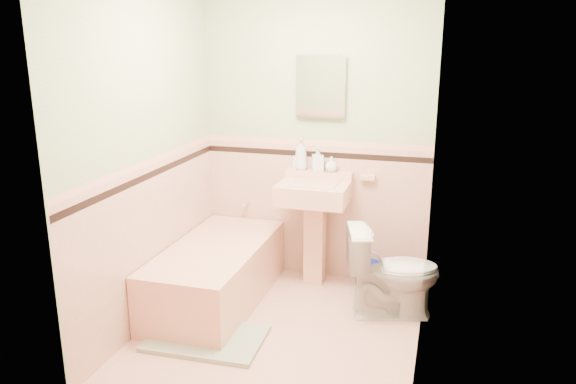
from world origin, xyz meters
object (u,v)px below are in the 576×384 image
(soap_bottle_right, at_px, (331,164))
(bucket, at_px, (367,275))
(soap_bottle_left, at_px, (301,154))
(shoe, at_px, (212,334))
(sink, at_px, (313,235))
(toilet, at_px, (393,272))
(soap_bottle_mid, at_px, (318,159))
(bathtub, at_px, (217,275))
(medicine_cabinet, at_px, (321,87))

(soap_bottle_right, bearing_deg, bucket, -16.66)
(soap_bottle_left, bearing_deg, shoe, -102.94)
(sink, height_order, toilet, sink)
(soap_bottle_left, height_order, soap_bottle_mid, soap_bottle_left)
(soap_bottle_mid, relative_size, toilet, 0.29)
(bathtub, bearing_deg, soap_bottle_mid, 46.70)
(sink, xyz_separation_m, soap_bottle_left, (-0.16, 0.18, 0.66))
(bathtub, xyz_separation_m, medicine_cabinet, (0.68, 0.74, 1.47))
(toilet, bearing_deg, soap_bottle_mid, 37.54)
(medicine_cabinet, height_order, soap_bottle_right, medicine_cabinet)
(medicine_cabinet, xyz_separation_m, soap_bottle_left, (-0.16, -0.03, -0.58))
(soap_bottle_mid, bearing_deg, shoe, -109.00)
(bathtub, bearing_deg, medicine_cabinet, 47.42)
(soap_bottle_mid, bearing_deg, toilet, -36.59)
(soap_bottle_left, bearing_deg, soap_bottle_mid, 0.00)
(medicine_cabinet, relative_size, soap_bottle_mid, 2.36)
(soap_bottle_mid, relative_size, bucket, 0.92)
(bathtub, xyz_separation_m, soap_bottle_right, (0.79, 0.71, 0.82))
(soap_bottle_left, height_order, soap_bottle_right, soap_bottle_left)
(shoe, bearing_deg, sink, 70.05)
(soap_bottle_mid, xyz_separation_m, soap_bottle_right, (0.12, 0.00, -0.04))
(bathtub, height_order, toilet, toilet)
(sink, bearing_deg, toilet, -26.73)
(soap_bottle_left, relative_size, soap_bottle_mid, 1.33)
(sink, height_order, soap_bottle_right, soap_bottle_right)
(medicine_cabinet, height_order, toilet, medicine_cabinet)
(bucket, bearing_deg, soap_bottle_right, 163.34)
(soap_bottle_left, distance_m, toilet, 1.29)
(bathtub, relative_size, shoe, 11.30)
(soap_bottle_right, xyz_separation_m, shoe, (-0.57, -1.31, -0.99))
(medicine_cabinet, relative_size, toilet, 0.68)
(medicine_cabinet, xyz_separation_m, shoe, (-0.46, -1.34, -1.64))
(medicine_cabinet, relative_size, soap_bottle_right, 3.69)
(soap_bottle_left, xyz_separation_m, soap_bottle_mid, (0.15, 0.00, -0.03))
(soap_bottle_mid, height_order, bucket, soap_bottle_mid)
(soap_bottle_right, xyz_separation_m, toilet, (0.61, -0.54, -0.69))
(bathtub, distance_m, bucket, 1.30)
(soap_bottle_right, bearing_deg, shoe, -113.53)
(sink, relative_size, bucket, 4.09)
(soap_bottle_mid, distance_m, soap_bottle_right, 0.13)
(sink, distance_m, toilet, 0.81)
(sink, height_order, shoe, sink)
(sink, xyz_separation_m, shoe, (-0.46, -1.13, -0.40))
(sink, xyz_separation_m, medicine_cabinet, (0.00, 0.21, 1.24))
(soap_bottle_left, distance_m, bucket, 1.19)
(medicine_cabinet, distance_m, soap_bottle_right, 0.66)
(sink, height_order, medicine_cabinet, medicine_cabinet)
(toilet, distance_m, bucket, 0.56)
(soap_bottle_left, relative_size, toilet, 0.38)
(bathtub, relative_size, soap_bottle_left, 5.46)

